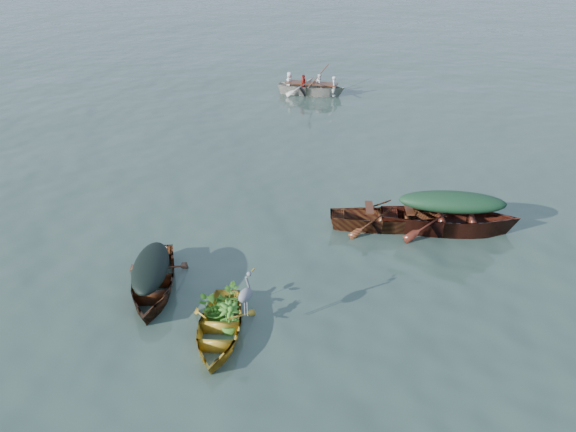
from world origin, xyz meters
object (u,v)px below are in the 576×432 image
at_px(open_wooden_boat, 387,228).
at_px(rowed_boat, 311,95).
at_px(dark_covered_boat, 154,291).
at_px(yellow_dinghy, 219,338).
at_px(heron, 246,301).
at_px(green_tarp_boat, 448,231).

bearing_deg(open_wooden_boat, rowed_boat, 10.40).
distance_m(dark_covered_boat, rowed_boat, 16.34).
bearing_deg(yellow_dinghy, heron, 5.19).
relative_size(yellow_dinghy, dark_covered_boat, 0.81).
bearing_deg(dark_covered_boat, yellow_dinghy, -48.24).
bearing_deg(dark_covered_boat, open_wooden_boat, 23.02).
bearing_deg(dark_covered_boat, green_tarp_boat, 16.46).
height_order(dark_covered_boat, open_wooden_boat, open_wooden_boat).
height_order(dark_covered_boat, heron, heron).
relative_size(yellow_dinghy, open_wooden_boat, 0.71).
xyz_separation_m(yellow_dinghy, rowed_boat, (-5.59, 16.63, 0.00)).
bearing_deg(heron, rowed_boat, 86.55).
bearing_deg(green_tarp_boat, open_wooden_boat, 90.00).
bearing_deg(green_tarp_boat, dark_covered_boat, 117.13).
bearing_deg(heron, dark_covered_boat, 147.48).
relative_size(yellow_dinghy, heron, 3.27).
relative_size(open_wooden_boat, rowed_boat, 0.97).
bearing_deg(dark_covered_boat, heron, -39.53).
bearing_deg(rowed_boat, heron, -171.78).
height_order(yellow_dinghy, green_tarp_boat, green_tarp_boat).
xyz_separation_m(yellow_dinghy, heron, (0.48, 0.27, 0.86)).
relative_size(dark_covered_boat, heron, 4.05).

